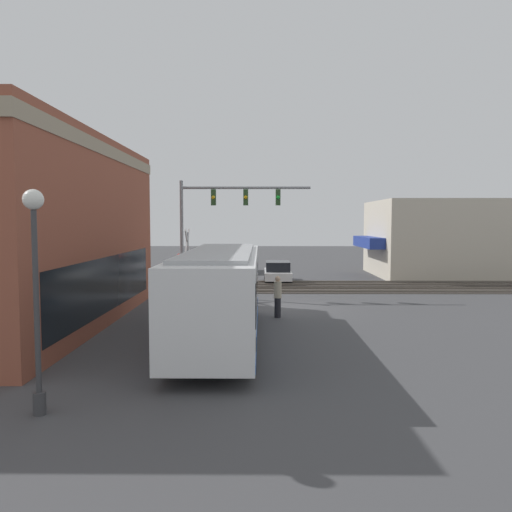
{
  "coord_description": "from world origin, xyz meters",
  "views": [
    {
      "loc": [
        -23.97,
        1.41,
        4.21
      ],
      "look_at": [
        3.38,
        1.64,
        2.3
      ],
      "focal_mm": 35.0,
      "sensor_mm": 36.0,
      "label": 1
    }
  ],
  "objects_px": {
    "streetlamp": "(36,282)",
    "pedestrian_near_bus": "(278,296)",
    "city_bus": "(221,291)",
    "crossing_signal": "(187,256)",
    "parked_car_white": "(278,272)",
    "parked_car_silver": "(243,264)"
  },
  "relations": [
    {
      "from": "parked_car_silver",
      "to": "streetlamp",
      "type": "bearing_deg",
      "value": 173.56
    },
    {
      "from": "streetlamp",
      "to": "pedestrian_near_bus",
      "type": "distance_m",
      "value": 12.52
    },
    {
      "from": "crossing_signal",
      "to": "parked_car_white",
      "type": "relative_size",
      "value": 0.9
    },
    {
      "from": "crossing_signal",
      "to": "parked_car_white",
      "type": "xyz_separation_m",
      "value": [
        7.21,
        -5.21,
        -1.63
      ]
    },
    {
      "from": "parked_car_white",
      "to": "parked_car_silver",
      "type": "bearing_deg",
      "value": 21.94
    },
    {
      "from": "city_bus",
      "to": "pedestrian_near_bus",
      "type": "relative_size",
      "value": 6.12
    },
    {
      "from": "streetlamp",
      "to": "parked_car_silver",
      "type": "xyz_separation_m",
      "value": [
        30.31,
        -3.42,
        -2.23
      ]
    },
    {
      "from": "city_bus",
      "to": "streetlamp",
      "type": "distance_m",
      "value": 7.66
    },
    {
      "from": "crossing_signal",
      "to": "parked_car_white",
      "type": "height_order",
      "value": "crossing_signal"
    },
    {
      "from": "parked_car_silver",
      "to": "crossing_signal",
      "type": "bearing_deg",
      "value": 169.2
    },
    {
      "from": "parked_car_white",
      "to": "pedestrian_near_bus",
      "type": "xyz_separation_m",
      "value": [
        -12.83,
        0.44,
        0.27
      ]
    },
    {
      "from": "city_bus",
      "to": "pedestrian_near_bus",
      "type": "bearing_deg",
      "value": -26.79
    },
    {
      "from": "city_bus",
      "to": "crossing_signal",
      "type": "distance_m",
      "value": 10.24
    },
    {
      "from": "city_bus",
      "to": "crossing_signal",
      "type": "xyz_separation_m",
      "value": [
        9.89,
        2.61,
        0.53
      ]
    },
    {
      "from": "crossing_signal",
      "to": "parked_car_white",
      "type": "bearing_deg",
      "value": -35.84
    },
    {
      "from": "city_bus",
      "to": "pedestrian_near_bus",
      "type": "xyz_separation_m",
      "value": [
        4.27,
        -2.16,
        -0.84
      ]
    },
    {
      "from": "parked_car_white",
      "to": "parked_car_silver",
      "type": "xyz_separation_m",
      "value": [
        6.45,
        2.6,
        0.02
      ]
    },
    {
      "from": "city_bus",
      "to": "streetlamp",
      "type": "relative_size",
      "value": 2.28
    },
    {
      "from": "parked_car_white",
      "to": "pedestrian_near_bus",
      "type": "relative_size",
      "value": 2.34
    },
    {
      "from": "streetlamp",
      "to": "parked_car_white",
      "type": "height_order",
      "value": "streetlamp"
    },
    {
      "from": "streetlamp",
      "to": "parked_car_white",
      "type": "bearing_deg",
      "value": -14.17
    },
    {
      "from": "streetlamp",
      "to": "pedestrian_near_bus",
      "type": "xyz_separation_m",
      "value": [
        11.03,
        -5.58,
        -1.99
      ]
    }
  ]
}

